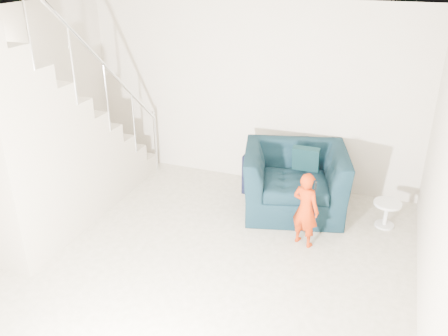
{
  "coord_description": "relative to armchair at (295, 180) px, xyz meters",
  "views": [
    {
      "loc": [
        1.97,
        -3.72,
        3.28
      ],
      "look_at": [
        0.15,
        1.2,
        0.85
      ],
      "focal_mm": 38.0,
      "sensor_mm": 36.0,
      "label": 1
    }
  ],
  "objects": [
    {
      "name": "floor",
      "position": [
        -0.87,
        -1.99,
        -0.44
      ],
      "size": [
        5.5,
        5.5,
        0.0
      ],
      "primitive_type": "plane",
      "color": "gray",
      "rests_on": "ground"
    },
    {
      "name": "ceiling",
      "position": [
        -0.87,
        -1.99,
        2.26
      ],
      "size": [
        5.5,
        5.5,
        0.0
      ],
      "primitive_type": "plane",
      "rotation": [
        3.14,
        0.0,
        0.0
      ],
      "color": "silver",
      "rests_on": "back_wall"
    },
    {
      "name": "back_wall",
      "position": [
        -0.87,
        0.76,
        0.91
      ],
      "size": [
        5.0,
        0.0,
        5.0
      ],
      "primitive_type": "plane",
      "rotation": [
        1.57,
        0.0,
        0.0
      ],
      "color": "#BCAD99",
      "rests_on": "floor"
    },
    {
      "name": "right_wall",
      "position": [
        1.63,
        -1.99,
        0.91
      ],
      "size": [
        0.0,
        5.5,
        5.5
      ],
      "primitive_type": "plane",
      "rotation": [
        1.57,
        0.0,
        -1.57
      ],
      "color": "#BCAD99",
      "rests_on": "floor"
    },
    {
      "name": "armchair",
      "position": [
        0.0,
        0.0,
        0.0
      ],
      "size": [
        1.6,
        1.48,
        0.87
      ],
      "primitive_type": "imported",
      "rotation": [
        0.0,
        0.0,
        0.26
      ],
      "color": "black",
      "rests_on": "floor"
    },
    {
      "name": "toddler",
      "position": [
        0.31,
        -0.8,
        0.04
      ],
      "size": [
        0.41,
        0.34,
        0.95
      ],
      "primitive_type": "imported",
      "rotation": [
        0.0,
        0.0,
        2.76
      ],
      "color": "#902B04",
      "rests_on": "floor"
    },
    {
      "name": "side_table",
      "position": [
        1.22,
        -0.03,
        -0.2
      ],
      "size": [
        0.35,
        0.35,
        0.35
      ],
      "color": "silver",
      "rests_on": "floor"
    },
    {
      "name": "staircase",
      "position": [
        -2.87,
        -1.44,
        0.51
      ],
      "size": [
        1.02,
        3.03,
        3.62
      ],
      "color": "#ADA089",
      "rests_on": "floor"
    },
    {
      "name": "cushion",
      "position": [
        0.09,
        0.22,
        0.24
      ],
      "size": [
        0.36,
        0.17,
        0.36
      ],
      "primitive_type": "cube",
      "rotation": [
        0.21,
        0.0,
        0.0
      ],
      "color": "black",
      "rests_on": "armchair"
    },
    {
      "name": "throw",
      "position": [
        -0.62,
        -0.09,
        0.11
      ],
      "size": [
        0.05,
        0.48,
        0.54
      ],
      "primitive_type": "cube",
      "color": "black",
      "rests_on": "armchair"
    },
    {
      "name": "phone",
      "position": [
        0.41,
        -0.83,
        0.39
      ],
      "size": [
        0.03,
        0.05,
        0.1
      ],
      "primitive_type": "cube",
      "rotation": [
        0.0,
        0.0,
        0.12
      ],
      "color": "black",
      "rests_on": "toddler"
    }
  ]
}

